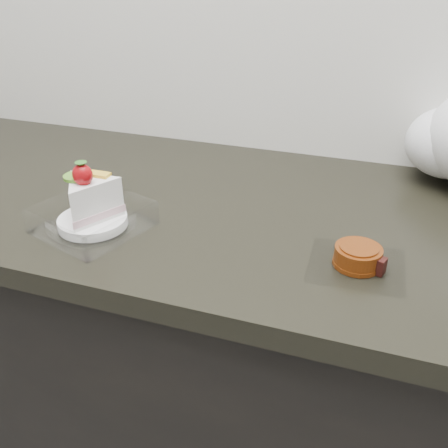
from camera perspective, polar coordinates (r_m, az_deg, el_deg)
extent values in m
cube|color=black|center=(1.24, 1.86, -17.72)|extent=(2.00, 0.60, 0.86)
cube|color=black|center=(0.96, 2.28, 0.98)|extent=(2.04, 0.64, 0.04)
cube|color=white|center=(0.91, -14.68, -0.30)|extent=(0.21, 0.21, 0.00)
cylinder|color=white|center=(0.90, -14.76, 0.27)|extent=(0.12, 0.12, 0.02)
ellipsoid|color=#AB0B12|center=(0.85, -15.87, 5.45)|extent=(0.03, 0.03, 0.04)
cone|color=#2D7223|center=(0.85, -16.03, 6.53)|extent=(0.02, 0.02, 0.01)
cylinder|color=#5A982C|center=(0.88, -16.52, 5.21)|extent=(0.04, 0.04, 0.01)
cube|color=gold|center=(0.88, -14.57, 5.58)|extent=(0.05, 0.02, 0.01)
cube|color=white|center=(0.80, 14.89, -4.55)|extent=(0.15, 0.14, 0.00)
cylinder|color=#6E330D|center=(0.79, 15.03, -3.59)|extent=(0.09, 0.09, 0.03)
cylinder|color=#6E330D|center=(0.80, 14.93, -4.30)|extent=(0.09, 0.09, 0.01)
cylinder|color=#6E330D|center=(0.79, 15.19, -2.56)|extent=(0.07, 0.07, 0.00)
cube|color=black|center=(0.78, 17.23, -4.57)|extent=(0.02, 0.02, 0.03)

